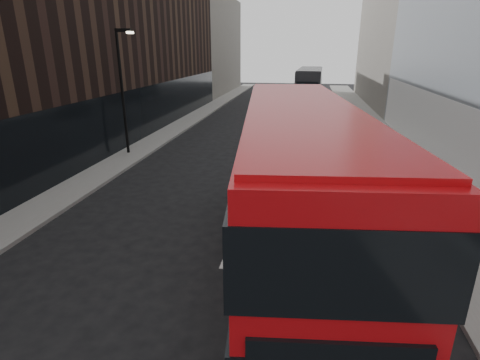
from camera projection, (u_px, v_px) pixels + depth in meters
The scene contains 11 objects.
sidewalk_right at pixel (380, 138), 26.68m from camera, with size 3.00×80.00×0.15m, color slate.
sidewalk_left at pixel (172, 130), 29.20m from camera, with size 2.00×80.00×0.15m, color slate.
building_victorian at pixel (397, 14), 40.52m from camera, with size 6.50×24.00×21.00m.
building_left_mid at pixel (149, 38), 32.12m from camera, with size 5.00×24.00×14.00m, color black.
building_left_far at pixel (211, 46), 52.72m from camera, with size 5.00×20.00×13.00m, color slate.
street_lamp at pixel (123, 84), 21.37m from camera, with size 1.06×0.22×7.00m.
red_bus at pixel (297, 184), 10.08m from camera, with size 4.12×12.07×4.79m.
grey_bus at pixel (309, 84), 45.14m from camera, with size 3.32×12.11×3.87m.
car_a at pixel (267, 168), 17.85m from camera, with size 1.73×4.30×1.46m, color black.
car_b at pixel (302, 147), 21.41m from camera, with size 1.65×4.74×1.56m, color gray.
car_c at pixel (307, 114), 32.60m from camera, with size 1.97×4.85×1.41m, color black.
Camera 1 is at (2.17, -2.49, 6.11)m, focal length 28.00 mm.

